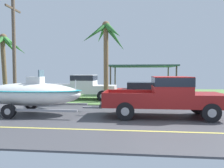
# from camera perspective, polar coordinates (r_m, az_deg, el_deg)

# --- Properties ---
(ground) EXTENTS (36.00, 22.00, 0.11)m
(ground) POSITION_cam_1_polar(r_m,az_deg,el_deg) (17.99, 9.99, -3.72)
(ground) COLOR #424247
(pickup_truck_towing) EXTENTS (5.69, 2.12, 1.89)m
(pickup_truck_towing) POSITION_cam_1_polar(r_m,az_deg,el_deg) (10.45, 15.05, -2.71)
(pickup_truck_towing) COLOR maroon
(pickup_truck_towing) RESTS_ON ground
(boat_on_trailer) EXTENTS (6.38, 2.40, 2.21)m
(boat_on_trailer) POSITION_cam_1_polar(r_m,az_deg,el_deg) (11.55, -20.68, -2.46)
(boat_on_trailer) COLOR gray
(boat_on_trailer) RESTS_ON ground
(parked_pickup_background) EXTENTS (5.79, 2.05, 1.91)m
(parked_pickup_background) POSITION_cam_1_polar(r_m,az_deg,el_deg) (16.69, -7.37, -0.53)
(parked_pickup_background) COLOR silver
(parked_pickup_background) RESTS_ON ground
(parked_sedan_near) EXTENTS (4.55, 1.92, 1.38)m
(parked_sedan_near) POSITION_cam_1_polar(r_m,az_deg,el_deg) (16.05, 9.23, -2.06)
(parked_sedan_near) COLOR #B21E19
(parked_sedan_near) RESTS_ON ground
(carport_awning) EXTENTS (6.27, 5.14, 2.79)m
(carport_awning) POSITION_cam_1_polar(r_m,az_deg,el_deg) (21.57, 7.94, 4.51)
(carport_awning) COLOR #4C4238
(carport_awning) RESTS_ON ground
(palm_tree_near_left) EXTENTS (3.28, 3.29, 5.60)m
(palm_tree_near_left) POSITION_cam_1_polar(r_m,az_deg,el_deg) (15.03, -1.35, 11.27)
(palm_tree_near_left) COLOR brown
(palm_tree_near_left) RESTS_ON ground
(palm_tree_near_right) EXTENTS (3.49, 3.23, 5.01)m
(palm_tree_near_right) POSITION_cam_1_polar(r_m,az_deg,el_deg) (18.39, -26.68, 8.35)
(palm_tree_near_right) COLOR brown
(palm_tree_near_right) RESTS_ON ground
(utility_pole) EXTENTS (0.24, 1.80, 7.04)m
(utility_pole) POSITION_cam_1_polar(r_m,az_deg,el_deg) (16.53, -24.41, 8.26)
(utility_pole) COLOR brown
(utility_pole) RESTS_ON ground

